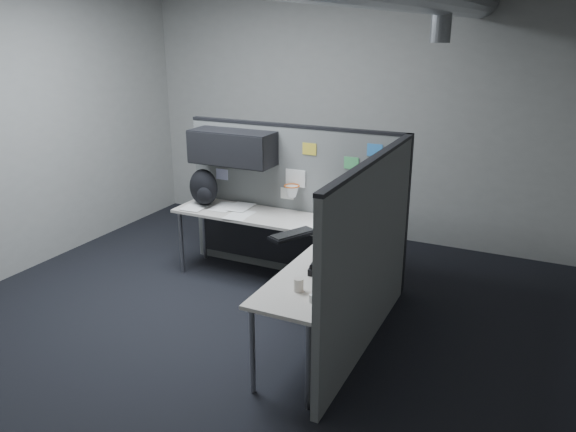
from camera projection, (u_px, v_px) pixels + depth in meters
The scene contains 12 objects.
room at pixel (299, 94), 4.16m from camera, with size 5.62×5.62×3.22m.
partition_back at pixel (277, 184), 5.90m from camera, with size 2.44×0.42×1.63m.
partition_right at pixel (370, 255), 4.53m from camera, with size 0.07×2.23×1.63m.
desk at pixel (289, 241), 5.40m from camera, with size 2.31×2.11×0.73m.
monitor at pixel (356, 207), 5.27m from camera, with size 0.52×0.52×0.44m.
keyboard at pixel (293, 234), 5.17m from camera, with size 0.35×0.49×0.04m.
mouse at pixel (329, 255), 4.72m from camera, with size 0.27×0.26×0.05m.
phone at pixel (321, 268), 4.41m from camera, with size 0.21×0.22×0.09m.
bottles at pixel (318, 296), 3.97m from camera, with size 0.13×0.15×0.08m.
cup at pixel (299, 285), 4.10m from camera, with size 0.07×0.07×0.10m, color beige.
papers at pixel (224, 209), 5.95m from camera, with size 0.80×0.56×0.01m.
backpack at pixel (204, 188), 6.02m from camera, with size 0.38×0.34×0.40m.
Camera 1 is at (2.32, -3.85, 2.57)m, focal length 35.00 mm.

